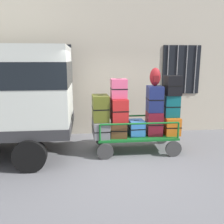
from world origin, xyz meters
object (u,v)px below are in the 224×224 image
suitcase_midright_middle (155,99)px  backpack (155,77)px  suitcase_left_bottom (101,128)px  suitcase_right_middle (172,106)px  suitcase_right_bottom (170,125)px  suitcase_left_middle (100,108)px  suitcase_midleft_bottom (119,128)px  suitcase_midleft_top (119,89)px  suitcase_right_top (173,85)px  luggage_cart (136,138)px  suitcase_midleft_middle (119,109)px  suitcase_midright_bottom (154,123)px  suitcase_center_bottom (136,128)px

suitcase_midright_middle → backpack: 0.54m
suitcase_left_bottom → suitcase_right_middle: (1.82, 0.04, 0.52)m
suitcase_right_bottom → suitcase_left_middle: bearing=-178.2°
suitcase_midleft_bottom → suitcase_midleft_top: suitcase_midleft_top is taller
backpack → suitcase_right_top: bearing=2.5°
suitcase_midleft_bottom → suitcase_right_bottom: 1.36m
suitcase_left_middle → suitcase_midleft_bottom: (0.45, 0.00, -0.52)m
luggage_cart → suitcase_midleft_top: suitcase_midleft_top is taller
suitcase_midleft_middle → suitcase_right_middle: size_ratio=1.19×
suitcase_left_bottom → suitcase_midright_bottom: 1.37m
suitcase_right_top → suitcase_midleft_bottom: bearing=-178.4°
suitcase_left_bottom → luggage_cart: bearing=1.5°
suitcase_center_bottom → suitcase_right_middle: (0.91, 0.04, 0.53)m
luggage_cart → suitcase_left_middle: size_ratio=3.24×
suitcase_midright_bottom → backpack: backpack is taller
suitcase_center_bottom → suitcase_left_bottom: bearing=-179.9°
suitcase_midright_middle → suitcase_right_bottom: 0.83m
suitcase_right_bottom → suitcase_right_top: bearing=-90.0°
suitcase_midleft_top → suitcase_right_top: size_ratio=0.96×
suitcase_left_bottom → suitcase_right_top: bearing=1.3°
suitcase_left_middle → suitcase_midright_middle: suitcase_midright_middle is taller
suitcase_midleft_middle → backpack: backpack is taller
suitcase_midleft_top → suitcase_midright_bottom: suitcase_midleft_top is taller
suitcase_left_bottom → suitcase_left_middle: bearing=-90.0°
suitcase_right_bottom → suitcase_midleft_bottom: bearing=-177.7°
suitcase_right_bottom → suitcase_right_middle: (0.00, -0.02, 0.50)m
suitcase_left_bottom → suitcase_midleft_bottom: size_ratio=1.18×
suitcase_center_bottom → suitcase_midleft_bottom: bearing=179.9°
suitcase_left_bottom → suitcase_left_middle: (0.00, -0.00, 0.52)m
suitcase_left_bottom → backpack: bearing=0.9°
suitcase_midleft_bottom → suitcase_right_top: (1.36, 0.04, 1.05)m
luggage_cart → suitcase_left_middle: 1.21m
suitcase_midleft_middle → suitcase_midleft_top: (0.00, -0.00, 0.51)m
luggage_cart → suitcase_midleft_bottom: suitcase_midleft_bottom is taller
suitcase_left_middle → suitcase_right_top: bearing=1.4°
suitcase_midleft_bottom → backpack: backpack is taller
suitcase_midleft_middle → suitcase_right_middle: bearing=1.7°
suitcase_right_middle → suitcase_left_middle: bearing=-178.7°
suitcase_midleft_top → suitcase_right_middle: bearing=1.8°
suitcase_right_bottom → suitcase_right_middle: size_ratio=1.20×
suitcase_left_bottom → suitcase_midright_middle: size_ratio=1.23×
suitcase_right_middle → suitcase_midleft_bottom: bearing=-178.4°
suitcase_left_bottom → suitcase_midleft_middle: size_ratio=1.20×
suitcase_right_top → luggage_cart: bearing=-178.9°
luggage_cart → suitcase_midleft_bottom: size_ratio=3.07×
suitcase_left_middle → suitcase_right_middle: bearing=1.3°
suitcase_midright_bottom → suitcase_midleft_bottom: bearing=-180.0°
luggage_cart → suitcase_left_middle: suitcase_left_middle is taller
luggage_cart → backpack: (0.45, -0.00, 1.55)m
suitcase_midleft_top → suitcase_right_top: bearing=1.9°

